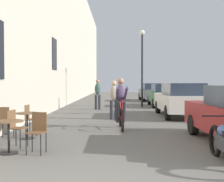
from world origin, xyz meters
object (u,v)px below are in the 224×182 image
Objects in this scene: cafe_chair_mid_toward_wall at (5,120)px; parked_car_third at (164,95)px; cafe_table_mid at (27,120)px; street_lamp at (142,58)px; pedestrian_near at (114,98)px; pedestrian_mid at (119,96)px; parked_car_fourth at (151,92)px; cafe_table_near at (9,130)px; cafe_chair_near_toward_wall at (38,129)px; pedestrian_far at (98,93)px; cafe_chair_near_toward_street at (15,126)px; cyclist_on_bicycle at (121,105)px; cafe_chair_mid_toward_street at (31,117)px; parked_car_second at (180,99)px.

cafe_chair_mid_toward_wall is 0.21× the size of parked_car_third.
street_lamp is at bearing 68.72° from cafe_table_mid.
pedestrian_near is 7.03m from street_lamp.
pedestrian_mid reaches higher than parked_car_fourth.
parked_car_third is 5.64m from parked_car_fourth.
parked_car_third is at bearing 66.82° from cafe_table_near.
pedestrian_near is (1.65, 5.82, 0.41)m from cafe_chair_near_toward_wall.
parked_car_third is at bearing 60.98° from cafe_chair_mid_toward_wall.
street_lamp is (2.72, 1.93, 2.13)m from pedestrian_far.
cafe_chair_near_toward_street is at bearing -109.80° from pedestrian_mid.
parked_car_third is at bearing 29.71° from pedestrian_far.
cafe_chair_near_toward_wall is 3.97m from cyclist_on_bicycle.
parked_car_third is 0.98× the size of parked_car_fourth.
parked_car_fourth reaches higher than cafe_chair_mid_toward_wall.
pedestrian_far reaches higher than cafe_chair_mid_toward_street.
cafe_table_mid is at bearing 7.21° from cafe_chair_mid_toward_wall.
pedestrian_near reaches higher than cafe_chair_near_toward_street.
parked_car_fourth is (2.83, 10.59, -0.14)m from pedestrian_mid.
parked_car_third is at bearing -88.79° from parked_car_fourth.
cafe_table_mid is 17.59m from parked_car_fourth.
street_lamp reaches higher than parked_car_third.
cafe_chair_mid_toward_wall is 0.55× the size of pedestrian_mid.
cafe_chair_mid_toward_wall is (-1.33, 1.56, 0.00)m from cafe_chair_near_toward_wall.
parked_car_fourth reaches higher than cafe_chair_near_toward_wall.
cafe_chair_near_toward_street is 1.24× the size of cafe_table_mid.
pedestrian_near reaches higher than cafe_table_near.
cafe_table_near is at bearing -107.85° from pedestrian_mid.
cafe_table_near is at bearing -125.39° from cyclist_on_bicycle.
parked_car_third is (2.96, 9.25, -0.05)m from cyclist_on_bicycle.
cyclist_on_bicycle reaches higher than parked_car_third.
parked_car_third is at bearing 63.23° from cafe_table_mid.
pedestrian_mid is 0.39× the size of parked_car_third.
pedestrian_near is at bearing 74.18° from cafe_chair_near_toward_wall.
parked_car_third reaches higher than cafe_table_near.
cafe_chair_mid_toward_wall is at bearing -149.44° from cyclist_on_bicycle.
cafe_table_near and cafe_table_mid have the same top height.
cafe_chair_mid_toward_street is 0.51× the size of cyclist_on_bicycle.
street_lamp is at bearing 71.53° from pedestrian_mid.
parked_car_third reaches higher than cafe_table_mid.
cafe_table_mid is at bearing -99.27° from pedestrian_far.
cafe_chair_near_toward_street is at bearing -98.04° from pedestrian_far.
parked_car_second is (5.41, 5.31, 0.27)m from cafe_table_mid.
pedestrian_near is at bearing -105.32° from street_lamp.
cyclist_on_bicycle is at bearing 48.41° from cafe_chair_near_toward_street.
parked_car_second is at bearing 40.79° from cafe_chair_mid_toward_street.
cafe_chair_near_toward_wall is at bearing -103.83° from pedestrian_mid.
cafe_table_mid is at bearing -82.46° from cafe_chair_mid_toward_street.
pedestrian_mid is at bearing 72.15° from cafe_table_near.
cafe_chair_near_toward_street is 0.51× the size of pedestrian_far.
cafe_chair_mid_toward_wall is 0.51× the size of pedestrian_far.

